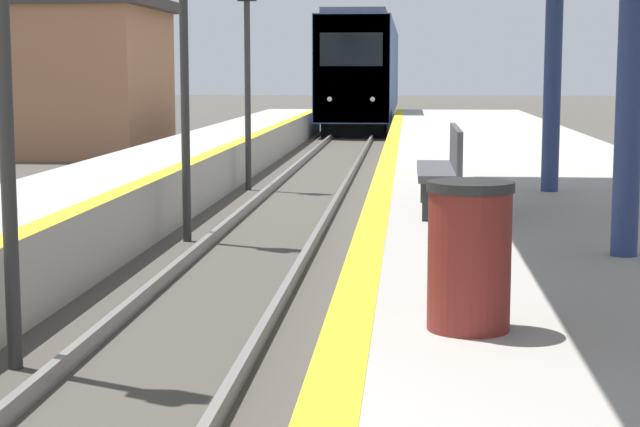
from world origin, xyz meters
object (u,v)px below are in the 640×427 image
at_px(signal_far, 247,27).
at_px(train, 365,72).
at_px(trash_bin, 469,256).
at_px(signal_mid, 183,8).
at_px(bench, 444,166).

bearing_deg(signal_far, train, 87.48).
height_order(signal_far, trash_bin, signal_far).
height_order(train, signal_mid, signal_mid).
bearing_deg(trash_bin, signal_mid, 112.39).
xyz_separation_m(signal_mid, signal_far, (-0.11, 6.51, 0.00)).
distance_m(train, signal_mid, 34.01).
height_order(train, signal_far, signal_far).
relative_size(trash_bin, bench, 0.46).
bearing_deg(bench, signal_far, 110.62).
bearing_deg(signal_far, trash_bin, -76.53).
height_order(trash_bin, bench, bench).
bearing_deg(trash_bin, bench, 89.76).
xyz_separation_m(signal_far, bench, (3.60, -9.57, -1.87)).
xyz_separation_m(signal_far, trash_bin, (3.58, -14.94, -1.92)).
bearing_deg(bench, signal_mid, 138.81).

